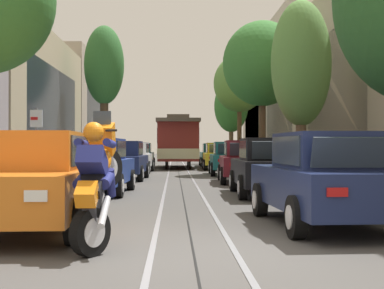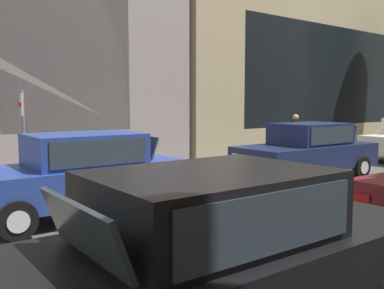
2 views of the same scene
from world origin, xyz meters
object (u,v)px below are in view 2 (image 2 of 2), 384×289
pedestrian_on_left_pavement (295,134)px  parked_car_black_second_right (219,254)px  parked_car_blue_second_left (80,174)px  street_sign_post (23,133)px  parked_car_navy_mid_left (307,151)px

pedestrian_on_left_pavement → parked_car_black_second_right: bearing=-54.1°
parked_car_blue_second_left → street_sign_post: bearing=-159.7°
parked_car_blue_second_left → pedestrian_on_left_pavement: 9.83m
parked_car_navy_mid_left → parked_car_black_second_right: same height
parked_car_blue_second_left → parked_car_navy_mid_left: 6.74m
parked_car_blue_second_left → parked_car_navy_mid_left: bearing=88.8°
parked_car_navy_mid_left → parked_car_black_second_right: (4.77, -7.51, 0.00)m
parked_car_blue_second_left → pedestrian_on_left_pavement: bearing=104.8°
pedestrian_on_left_pavement → street_sign_post: bearing=-84.5°
parked_car_navy_mid_left → pedestrian_on_left_pavement: pedestrian_on_left_pavement is taller
pedestrian_on_left_pavement → street_sign_post: size_ratio=0.71×
parked_car_navy_mid_left → pedestrian_on_left_pavement: (-2.66, 2.76, 0.18)m
parked_car_navy_mid_left → pedestrian_on_left_pavement: 3.83m
parked_car_black_second_right → pedestrian_on_left_pavement: bearing=125.9°
parked_car_navy_mid_left → parked_car_black_second_right: size_ratio=1.00×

